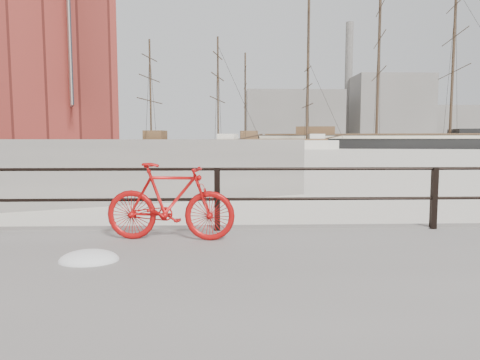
# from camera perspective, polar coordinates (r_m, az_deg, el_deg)

# --- Properties ---
(ground) EXTENTS (400.00, 400.00, 0.00)m
(ground) POSITION_cam_1_polar(r_m,az_deg,el_deg) (7.87, 23.71, -8.23)
(ground) COLOR white
(ground) RESTS_ON ground
(far_quay) EXTENTS (78.44, 148.07, 1.80)m
(far_quay) POSITION_cam_1_polar(r_m,az_deg,el_deg) (86.96, -27.09, 4.21)
(far_quay) COLOR gray
(far_quay) RESTS_ON ground
(guardrail) EXTENTS (28.00, 0.10, 1.00)m
(guardrail) POSITION_cam_1_polar(r_m,az_deg,el_deg) (7.58, 24.45, -2.22)
(guardrail) COLOR black
(guardrail) RESTS_ON promenade
(bicycle) EXTENTS (1.87, 0.48, 1.11)m
(bicycle) POSITION_cam_1_polar(r_m,az_deg,el_deg) (6.20, -9.28, -2.88)
(bicycle) COLOR #AF0B0B
(bicycle) RESTS_ON promenade
(barque_black) EXTENTS (65.42, 33.21, 35.20)m
(barque_black) POSITION_cam_1_polar(r_m,az_deg,el_deg) (93.27, 17.68, 4.03)
(barque_black) COLOR black
(barque_black) RESTS_ON ground
(schooner_mid) EXTENTS (26.09, 11.20, 18.97)m
(schooner_mid) POSITION_cam_1_polar(r_m,az_deg,el_deg) (82.45, 4.81, 4.12)
(schooner_mid) COLOR silver
(schooner_mid) RESTS_ON ground
(schooner_left) EXTENTS (27.60, 16.49, 19.47)m
(schooner_left) POSITION_cam_1_polar(r_m,az_deg,el_deg) (73.35, -7.41, 3.94)
(schooner_left) COLOR silver
(schooner_left) RESTS_ON ground
(workboat_far) EXTENTS (12.75, 9.63, 7.00)m
(workboat_far) POSITION_cam_1_polar(r_m,az_deg,el_deg) (52.73, -28.18, 2.80)
(workboat_far) COLOR black
(workboat_far) RESTS_ON ground
(apartment_cream) EXTENTS (24.16, 21.40, 21.20)m
(apartment_cream) POSITION_cam_1_polar(r_m,az_deg,el_deg) (77.84, -29.34, 12.54)
(apartment_cream) COLOR beige
(apartment_cream) RESTS_ON far_quay
(apartment_grey) EXTENTS (26.02, 22.15, 23.20)m
(apartment_grey) POSITION_cam_1_polar(r_m,az_deg,el_deg) (99.73, -28.22, 11.44)
(apartment_grey) COLOR gray
(apartment_grey) RESTS_ON far_quay
(apartment_brick) EXTENTS (27.87, 22.90, 21.20)m
(apartment_brick) POSITION_cam_1_polar(r_m,az_deg,el_deg) (122.47, -27.43, 9.76)
(apartment_brick) COLOR maroon
(apartment_brick) RESTS_ON far_quay
(industrial_west) EXTENTS (32.00, 18.00, 18.00)m
(industrial_west) POSITION_cam_1_polar(r_m,az_deg,el_deg) (148.89, 7.00, 8.12)
(industrial_west) COLOR gray
(industrial_west) RESTS_ON ground
(industrial_mid) EXTENTS (26.00, 20.00, 24.00)m
(industrial_mid) POSITION_cam_1_polar(r_m,az_deg,el_deg) (163.03, 19.11, 8.68)
(industrial_mid) COLOR gray
(industrial_mid) RESTS_ON ground
(industrial_east) EXTENTS (20.00, 16.00, 14.00)m
(industrial_east) POSITION_cam_1_polar(r_m,az_deg,el_deg) (176.80, 25.48, 6.56)
(industrial_east) COLOR gray
(industrial_east) RESTS_ON ground
(smokestack) EXTENTS (2.80, 2.80, 44.00)m
(smokestack) POSITION_cam_1_polar(r_m,az_deg,el_deg) (164.55, 14.25, 12.28)
(smokestack) COLOR gray
(smokestack) RESTS_ON ground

